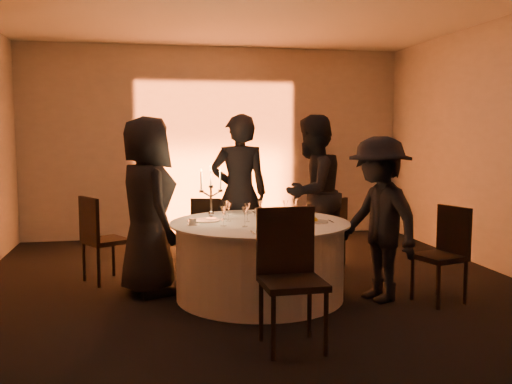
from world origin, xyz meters
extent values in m
plane|color=black|center=(0.00, 0.00, 0.00)|extent=(7.00, 7.00, 0.00)
plane|color=beige|center=(0.00, 3.50, 1.50)|extent=(7.00, 0.00, 7.00)
plane|color=beige|center=(0.00, -3.50, 1.50)|extent=(7.00, 0.00, 7.00)
cube|color=black|center=(0.00, 3.20, 0.05)|extent=(0.25, 0.12, 0.10)
cylinder|color=black|center=(0.00, 0.00, 0.01)|extent=(0.60, 0.60, 0.03)
cylinder|color=black|center=(0.00, 0.00, 0.38)|extent=(0.20, 0.20, 0.75)
cylinder|color=silver|center=(0.00, 0.00, 0.38)|extent=(1.68, 1.68, 0.75)
cylinder|color=silver|center=(0.00, 0.00, 0.76)|extent=(1.80, 1.80, 0.02)
cube|color=black|center=(-1.56, 0.91, 0.46)|extent=(0.58, 0.58, 0.05)
cube|color=black|center=(-1.73, 0.82, 0.72)|extent=(0.25, 0.38, 0.48)
cylinder|color=black|center=(-1.32, 0.85, 0.23)|extent=(0.04, 0.04, 0.45)
cylinder|color=black|center=(-1.50, 1.16, 0.23)|extent=(0.04, 0.04, 0.45)
cylinder|color=black|center=(-1.63, 0.67, 0.23)|extent=(0.04, 0.04, 0.45)
cylinder|color=black|center=(-1.81, 0.98, 0.23)|extent=(0.04, 0.04, 0.45)
cube|color=black|center=(-0.36, 1.55, 0.41)|extent=(0.45, 0.45, 0.05)
cube|color=black|center=(-0.39, 1.38, 0.64)|extent=(0.37, 0.12, 0.43)
cylinder|color=black|center=(-0.16, 1.67, 0.20)|extent=(0.04, 0.04, 0.40)
cylinder|color=black|center=(-0.48, 1.74, 0.20)|extent=(0.04, 0.04, 0.40)
cylinder|color=black|center=(-0.23, 1.36, 0.20)|extent=(0.04, 0.04, 0.40)
cylinder|color=black|center=(-0.55, 1.43, 0.20)|extent=(0.04, 0.04, 0.40)
cube|color=black|center=(1.09, 1.19, 0.41)|extent=(0.53, 0.53, 0.05)
cube|color=black|center=(1.21, 1.06, 0.64)|extent=(0.30, 0.28, 0.43)
cylinder|color=black|center=(1.10, 1.41, 0.20)|extent=(0.04, 0.04, 0.40)
cylinder|color=black|center=(0.87, 1.19, 0.20)|extent=(0.04, 0.04, 0.40)
cylinder|color=black|center=(1.32, 1.18, 0.20)|extent=(0.04, 0.04, 0.40)
cylinder|color=black|center=(1.09, 0.96, 0.20)|extent=(0.04, 0.04, 0.40)
cube|color=black|center=(1.68, -0.51, 0.45)|extent=(0.51, 0.51, 0.05)
cube|color=black|center=(1.86, -0.46, 0.70)|extent=(0.16, 0.40, 0.47)
cylinder|color=black|center=(1.46, -0.40, 0.22)|extent=(0.04, 0.04, 0.44)
cylinder|color=black|center=(1.57, -0.73, 0.22)|extent=(0.04, 0.04, 0.44)
cylinder|color=black|center=(1.80, -0.29, 0.22)|extent=(0.04, 0.04, 0.44)
cylinder|color=black|center=(1.90, -0.63, 0.22)|extent=(0.04, 0.04, 0.44)
cube|color=black|center=(-0.03, -1.40, 0.52)|extent=(0.48, 0.48, 0.05)
cube|color=black|center=(-0.03, -1.19, 0.81)|extent=(0.47, 0.05, 0.54)
cylinder|color=black|center=(-0.23, -1.61, 0.25)|extent=(0.04, 0.04, 0.50)
cylinder|color=black|center=(0.18, -1.60, 0.25)|extent=(0.04, 0.04, 0.50)
cylinder|color=black|center=(-0.24, -1.21, 0.25)|extent=(0.04, 0.04, 0.50)
cylinder|color=black|center=(0.17, -1.20, 0.25)|extent=(0.04, 0.04, 0.50)
imported|color=black|center=(-1.10, 0.36, 0.91)|extent=(0.83, 1.03, 1.83)
imported|color=black|center=(-0.02, 1.12, 0.94)|extent=(0.69, 0.46, 1.88)
imported|color=black|center=(0.84, 0.99, 0.93)|extent=(1.15, 1.13, 1.87)
imported|color=black|center=(1.13, -0.32, 0.81)|extent=(0.87, 1.17, 1.62)
cylinder|color=white|center=(-0.53, 0.15, 0.78)|extent=(0.29, 0.29, 0.01)
cube|color=silver|center=(-0.70, 0.15, 0.78)|extent=(0.01, 0.17, 0.01)
cube|color=silver|center=(-0.36, 0.15, 0.78)|extent=(0.02, 0.17, 0.01)
cylinder|color=white|center=(-0.11, 0.63, 0.78)|extent=(0.28, 0.28, 0.01)
cube|color=silver|center=(-0.28, 0.63, 0.78)|extent=(0.02, 0.17, 0.01)
cube|color=silver|center=(0.06, 0.63, 0.78)|extent=(0.02, 0.17, 0.01)
cylinder|color=white|center=(0.35, 0.43, 0.78)|extent=(0.27, 0.27, 0.01)
cube|color=silver|center=(0.18, 0.43, 0.78)|extent=(0.02, 0.17, 0.01)
cube|color=silver|center=(0.52, 0.43, 0.78)|extent=(0.01, 0.17, 0.01)
cylinder|color=white|center=(0.53, -0.14, 0.78)|extent=(0.27, 0.27, 0.01)
cube|color=silver|center=(0.36, -0.14, 0.78)|extent=(0.02, 0.17, 0.01)
cube|color=silver|center=(0.70, -0.14, 0.78)|extent=(0.01, 0.17, 0.01)
sphere|color=gold|center=(0.53, -0.14, 0.82)|extent=(0.07, 0.07, 0.07)
cylinder|color=white|center=(-0.02, -0.61, 0.78)|extent=(0.27, 0.27, 0.01)
cube|color=silver|center=(-0.19, -0.61, 0.78)|extent=(0.02, 0.17, 0.01)
cube|color=silver|center=(0.15, -0.61, 0.78)|extent=(0.02, 0.17, 0.01)
cylinder|color=white|center=(-0.68, -0.06, 0.77)|extent=(0.11, 0.11, 0.01)
cylinder|color=white|center=(-0.68, -0.06, 0.81)|extent=(0.07, 0.07, 0.06)
cylinder|color=silver|center=(-0.46, 0.23, 0.78)|extent=(0.12, 0.12, 0.02)
sphere|color=silver|center=(-0.46, 0.23, 0.83)|extent=(0.06, 0.06, 0.06)
cylinder|color=silver|center=(-0.46, 0.23, 0.95)|extent=(0.02, 0.02, 0.30)
cylinder|color=silver|center=(-0.46, 0.23, 1.11)|extent=(0.05, 0.05, 0.03)
cylinder|color=white|center=(-0.46, 0.23, 1.21)|extent=(0.02, 0.02, 0.19)
cone|color=orange|center=(-0.46, 0.23, 1.33)|extent=(0.02, 0.02, 0.03)
cylinder|color=silver|center=(-0.51, 0.23, 1.04)|extent=(0.11, 0.02, 0.07)
cylinder|color=silver|center=(-0.56, 0.23, 1.07)|extent=(0.05, 0.05, 0.02)
cylinder|color=white|center=(-0.56, 0.23, 1.17)|extent=(0.02, 0.02, 0.19)
cone|color=orange|center=(-0.56, 0.23, 1.28)|extent=(0.02, 0.02, 0.03)
cylinder|color=silver|center=(-0.41, 0.23, 1.04)|extent=(0.11, 0.02, 0.07)
cylinder|color=silver|center=(-0.37, 0.23, 1.07)|extent=(0.05, 0.05, 0.02)
cylinder|color=white|center=(-0.37, 0.23, 1.17)|extent=(0.02, 0.02, 0.19)
cone|color=orange|center=(-0.37, 0.23, 1.28)|extent=(0.02, 0.02, 0.03)
cylinder|color=white|center=(-0.20, -0.26, 0.77)|extent=(0.06, 0.06, 0.01)
cylinder|color=white|center=(-0.20, -0.26, 0.83)|extent=(0.01, 0.01, 0.10)
cone|color=white|center=(-0.20, -0.26, 0.92)|extent=(0.07, 0.07, 0.09)
cylinder|color=white|center=(0.44, 0.28, 0.77)|extent=(0.06, 0.06, 0.01)
cylinder|color=white|center=(0.44, 0.28, 0.83)|extent=(0.01, 0.01, 0.10)
cone|color=white|center=(0.44, 0.28, 0.92)|extent=(0.07, 0.07, 0.09)
cylinder|color=white|center=(-0.31, 0.08, 0.77)|extent=(0.06, 0.06, 0.01)
cylinder|color=white|center=(-0.31, 0.08, 0.83)|extent=(0.01, 0.01, 0.10)
cone|color=white|center=(-0.31, 0.08, 0.92)|extent=(0.07, 0.07, 0.09)
cylinder|color=white|center=(-0.39, -0.19, 0.77)|extent=(0.06, 0.06, 0.01)
cylinder|color=white|center=(-0.39, -0.19, 0.83)|extent=(0.01, 0.01, 0.10)
cone|color=white|center=(-0.39, -0.19, 0.92)|extent=(0.07, 0.07, 0.09)
cylinder|color=white|center=(0.09, -0.33, 0.77)|extent=(0.06, 0.06, 0.01)
cylinder|color=white|center=(0.09, -0.33, 0.83)|extent=(0.01, 0.01, 0.10)
cone|color=white|center=(0.09, -0.33, 0.92)|extent=(0.07, 0.07, 0.09)
cylinder|color=white|center=(-0.12, 0.01, 0.77)|extent=(0.06, 0.06, 0.01)
cylinder|color=white|center=(-0.12, 0.01, 0.83)|extent=(0.01, 0.01, 0.10)
cone|color=white|center=(-0.12, 0.01, 0.92)|extent=(0.07, 0.07, 0.09)
cylinder|color=white|center=(-0.31, 0.23, 0.77)|extent=(0.06, 0.06, 0.01)
cylinder|color=white|center=(-0.31, 0.23, 0.83)|extent=(0.01, 0.01, 0.10)
cone|color=white|center=(-0.31, 0.23, 0.92)|extent=(0.07, 0.07, 0.09)
cylinder|color=white|center=(0.31, 0.19, 0.77)|extent=(0.06, 0.06, 0.01)
cylinder|color=white|center=(0.31, 0.19, 0.83)|extent=(0.01, 0.01, 0.10)
cone|color=white|center=(0.31, 0.19, 0.92)|extent=(0.07, 0.07, 0.09)
cylinder|color=white|center=(0.04, 0.19, 0.77)|extent=(0.06, 0.06, 0.01)
cylinder|color=white|center=(0.04, 0.19, 0.83)|extent=(0.01, 0.01, 0.10)
cone|color=white|center=(0.04, 0.19, 0.92)|extent=(0.07, 0.07, 0.09)
cylinder|color=white|center=(0.06, -0.23, 0.82)|extent=(0.07, 0.07, 0.09)
cylinder|color=white|center=(0.04, 0.36, 0.82)|extent=(0.07, 0.07, 0.09)
camera|label=1|loc=(-1.13, -5.53, 1.66)|focal=40.00mm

